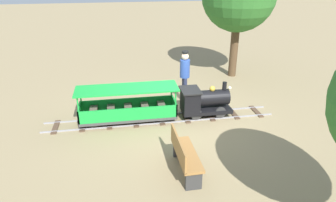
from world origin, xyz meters
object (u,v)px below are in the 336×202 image
(locomotive, at_px, (203,101))
(park_bench, at_px, (184,155))
(passenger_car, at_px, (128,108))
(conductor_person, at_px, (185,72))

(locomotive, relative_size, park_bench, 1.11)
(locomotive, bearing_deg, passenger_car, -90.00)
(locomotive, height_order, conductor_person, conductor_person)
(locomotive, xyz_separation_m, conductor_person, (-1.15, -0.29, 0.47))
(locomotive, distance_m, park_bench, 2.64)
(conductor_person, bearing_deg, park_bench, -12.46)
(passenger_car, height_order, park_bench, passenger_car)
(locomotive, height_order, park_bench, locomotive)
(passenger_car, xyz_separation_m, park_bench, (2.41, 1.03, -0.00))
(passenger_car, bearing_deg, park_bench, 23.14)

